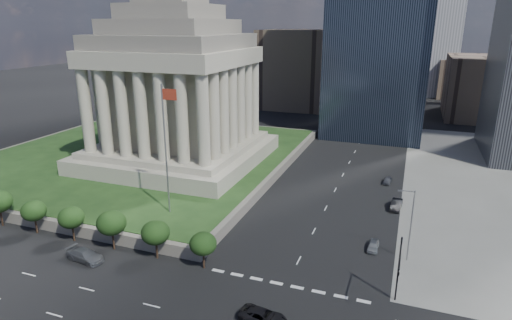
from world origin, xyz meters
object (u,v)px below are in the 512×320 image
at_px(street_lamp_north, 410,222).
at_px(parked_sedan_far, 387,180).
at_px(flagpole, 166,143).
at_px(suv_grey, 85,255).
at_px(pickup_truck, 263,317).
at_px(war_memorial, 175,68).
at_px(parked_sedan_near, 373,246).
at_px(parked_sedan_mid, 396,205).
at_px(traffic_signal_ne, 399,268).

relative_size(street_lamp_north, parked_sedan_far, 2.78).
relative_size(flagpole, suv_grey, 3.67).
distance_m(pickup_truck, suv_grey, 26.47).
height_order(flagpole, suv_grey, flagpole).
xyz_separation_m(street_lamp_north, suv_grey, (-39.93, -14.85, -4.87)).
height_order(war_memorial, flagpole, war_memorial).
distance_m(war_memorial, parked_sedan_near, 52.42).
relative_size(suv_grey, parked_sedan_far, 1.51).
height_order(street_lamp_north, suv_grey, street_lamp_north).
bearing_deg(parked_sedan_mid, street_lamp_north, -78.59).
bearing_deg(parked_sedan_mid, parked_sedan_far, 105.17).
relative_size(traffic_signal_ne, parked_sedan_far, 2.22).
relative_size(traffic_signal_ne, street_lamp_north, 0.80).
distance_m(flagpole, traffic_signal_ne, 36.69).
distance_m(flagpole, parked_sedan_mid, 39.63).
xyz_separation_m(flagpole, suv_grey, (-4.77, -13.85, -12.32)).
height_order(suv_grey, parked_sedan_mid, suv_grey).
bearing_deg(parked_sedan_near, flagpole, -174.18).
height_order(pickup_truck, parked_sedan_near, pickup_truck).
xyz_separation_m(war_memorial, parked_sedan_mid, (45.28, -6.06, -20.64)).
relative_size(street_lamp_north, parked_sedan_mid, 2.16).
xyz_separation_m(traffic_signal_ne, street_lamp_north, (0.83, 11.30, 0.41)).
bearing_deg(pickup_truck, traffic_signal_ne, -55.30).
bearing_deg(parked_sedan_far, war_memorial, -165.29).
relative_size(street_lamp_north, pickup_truck, 1.94).
bearing_deg(suv_grey, parked_sedan_far, -31.66).
xyz_separation_m(street_lamp_north, parked_sedan_mid, (-2.05, 16.94, -4.90)).
bearing_deg(traffic_signal_ne, war_memorial, 143.58).
height_order(war_memorial, parked_sedan_mid, war_memorial).
distance_m(suv_grey, parked_sedan_far, 56.53).
bearing_deg(parked_sedan_far, street_lamp_north, -74.84).
relative_size(war_memorial, suv_grey, 7.15).
xyz_separation_m(flagpole, pickup_truck, (21.46, -17.33, -12.40)).
xyz_separation_m(flagpole, parked_sedan_near, (30.83, 2.38, -12.50)).
relative_size(parked_sedan_mid, parked_sedan_far, 1.29).
height_order(parked_sedan_near, parked_sedan_mid, parked_sedan_mid).
distance_m(flagpole, street_lamp_north, 35.95).
xyz_separation_m(traffic_signal_ne, parked_sedan_mid, (-1.22, 28.25, -4.49)).
xyz_separation_m(flagpole, street_lamp_north, (35.16, 1.00, -7.45)).
xyz_separation_m(pickup_truck, parked_sedan_near, (9.36, 19.72, -0.11)).
height_order(traffic_signal_ne, suv_grey, traffic_signal_ne).
bearing_deg(parked_sedan_near, suv_grey, -154.09).
height_order(flagpole, pickup_truck, flagpole).
xyz_separation_m(street_lamp_north, pickup_truck, (-13.69, -18.33, -4.95)).
xyz_separation_m(traffic_signal_ne, parked_sedan_far, (-3.50, 40.37, -4.64)).
bearing_deg(street_lamp_north, parked_sedan_mid, 96.90).
height_order(pickup_truck, suv_grey, suv_grey).
bearing_deg(parked_sedan_far, traffic_signal_ne, -78.36).
bearing_deg(war_memorial, street_lamp_north, -25.92).
relative_size(war_memorial, parked_sedan_mid, 8.42).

